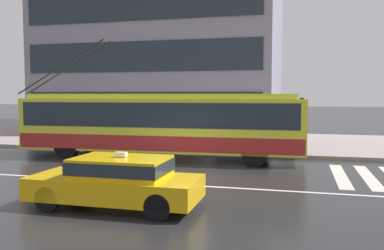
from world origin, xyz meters
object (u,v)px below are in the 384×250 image
(taxi_oncoming_near, at_px, (117,180))
(bus_shelter, at_px, (178,109))
(trolleybus, at_px, (161,123))
(pedestrian_approaching_curb, at_px, (124,116))
(pedestrian_at_shelter, at_px, (103,116))

(taxi_oncoming_near, relative_size, bus_shelter, 1.05)
(trolleybus, height_order, bus_shelter, trolleybus)
(trolleybus, bearing_deg, pedestrian_approaching_curb, 135.39)
(trolleybus, height_order, pedestrian_at_shelter, trolleybus)
(pedestrian_at_shelter, bearing_deg, taxi_oncoming_near, -61.70)
(bus_shelter, distance_m, pedestrian_approaching_curb, 2.86)
(trolleybus, relative_size, bus_shelter, 3.20)
(bus_shelter, relative_size, pedestrian_at_shelter, 2.05)
(taxi_oncoming_near, relative_size, pedestrian_at_shelter, 2.16)
(taxi_oncoming_near, bearing_deg, trolleybus, 100.78)
(trolleybus, xyz_separation_m, pedestrian_approaching_curb, (-3.10, 3.06, 0.12))
(trolleybus, distance_m, pedestrian_approaching_curb, 4.36)
(bus_shelter, relative_size, pedestrian_approaching_curb, 2.08)
(trolleybus, height_order, taxi_oncoming_near, trolleybus)
(taxi_oncoming_near, xyz_separation_m, bus_shelter, (-1.74, 11.11, 1.32))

